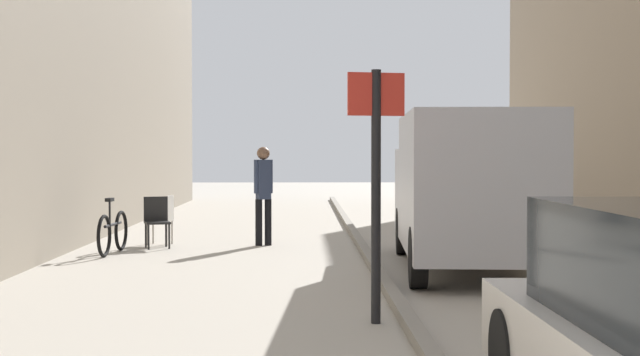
# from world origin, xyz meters

# --- Properties ---
(ground_plane) EXTENTS (80.00, 80.00, 0.00)m
(ground_plane) POSITION_xyz_m (0.00, 12.00, 0.00)
(ground_plane) COLOR #A8A093
(kerb_strip) EXTENTS (0.16, 40.00, 0.12)m
(kerb_strip) POSITION_xyz_m (1.58, 12.00, 0.06)
(kerb_strip) COLOR gray
(kerb_strip) RESTS_ON ground_plane
(pedestrian_main_foreground) EXTENTS (0.35, 0.28, 1.86)m
(pedestrian_main_foreground) POSITION_xyz_m (-0.24, 15.34, 1.08)
(pedestrian_main_foreground) COLOR black
(pedestrian_main_foreground) RESTS_ON ground_plane
(delivery_van) EXTENTS (2.24, 5.69, 2.31)m
(delivery_van) POSITION_xyz_m (2.97, 11.74, 1.24)
(delivery_van) COLOR #B7B7BC
(delivery_van) RESTS_ON ground_plane
(street_sign_post) EXTENTS (0.59, 0.16, 2.60)m
(street_sign_post) POSITION_xyz_m (1.26, 7.46, 1.55)
(street_sign_post) COLOR black
(street_sign_post) RESTS_ON ground_plane
(bicycle_leaning) EXTENTS (0.18, 1.77, 0.98)m
(bicycle_leaning) POSITION_xyz_m (-2.78, 13.95, 0.38)
(bicycle_leaning) COLOR black
(bicycle_leaning) RESTS_ON ground_plane
(cafe_chair_near_window) EXTENTS (0.49, 0.49, 0.94)m
(cafe_chair_near_window) POSITION_xyz_m (-2.14, 15.54, 0.55)
(cafe_chair_near_window) COLOR #B7B2A8
(cafe_chair_near_window) RESTS_ON ground_plane
(cafe_chair_by_doorway) EXTENTS (0.55, 0.55, 0.94)m
(cafe_chair_by_doorway) POSITION_xyz_m (-2.19, 14.98, 0.55)
(cafe_chair_by_doorway) COLOR black
(cafe_chair_by_doorway) RESTS_ON ground_plane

